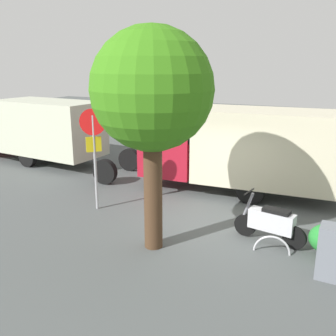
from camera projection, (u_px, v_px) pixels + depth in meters
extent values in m
plane|color=#494E4E|center=(210.00, 226.00, 10.29)|extent=(60.00, 60.00, 0.00)
cylinder|color=black|center=(260.00, 173.00, 13.55)|extent=(0.91, 0.31, 0.90)
cylinder|color=black|center=(250.00, 189.00, 11.85)|extent=(0.91, 0.31, 0.90)
cylinder|color=black|center=(130.00, 160.00, 15.45)|extent=(0.91, 0.31, 0.90)
cylinder|color=black|center=(105.00, 172.00, 13.76)|extent=(0.91, 0.31, 0.90)
cube|color=beige|center=(270.00, 147.00, 12.24)|extent=(4.84, 2.49, 2.35)
cube|color=#A41627|center=(173.00, 146.00, 13.53)|extent=(1.93, 2.21, 1.90)
cube|color=black|center=(173.00, 129.00, 13.36)|extent=(1.94, 2.05, 0.60)
cylinder|color=black|center=(61.00, 148.00, 17.60)|extent=(0.91, 0.31, 0.90)
cylinder|color=black|center=(28.00, 156.00, 16.01)|extent=(0.91, 0.31, 0.90)
cube|color=beige|center=(49.00, 127.00, 16.31)|extent=(4.79, 2.51, 2.23)
cylinder|color=black|center=(245.00, 225.00, 9.68)|extent=(0.57, 0.19, 0.56)
cylinder|color=black|center=(294.00, 238.00, 8.98)|extent=(0.57, 0.19, 0.56)
cube|color=silver|center=(272.00, 221.00, 9.23)|extent=(1.14, 0.50, 0.48)
cube|color=black|center=(276.00, 212.00, 9.10)|extent=(0.68, 0.39, 0.12)
cylinder|color=slate|center=(248.00, 205.00, 9.51)|extent=(0.29, 0.12, 0.69)
cylinder|color=black|center=(249.00, 192.00, 9.41)|extent=(0.13, 0.55, 0.04)
cylinder|color=#9E9EA3|center=(95.00, 163.00, 11.15)|extent=(0.08, 0.08, 2.81)
cylinder|color=red|center=(93.00, 122.00, 10.80)|extent=(0.71, 0.32, 0.76)
cube|color=yellow|center=(94.00, 144.00, 10.97)|extent=(0.33, 0.33, 0.44)
cylinder|color=#47301E|center=(153.00, 192.00, 8.81)|extent=(0.43, 0.43, 2.75)
sphere|color=#367916|center=(152.00, 89.00, 8.19)|extent=(2.69, 2.69, 2.69)
torus|color=#B7B7BC|center=(272.00, 253.00, 8.86)|extent=(0.85, 0.16, 0.85)
ellipsoid|color=#24802F|center=(333.00, 240.00, 8.70)|extent=(1.06, 0.87, 0.72)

